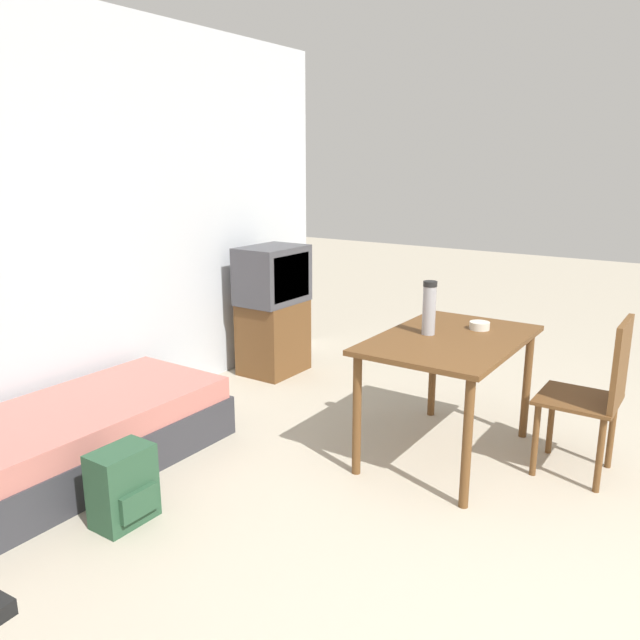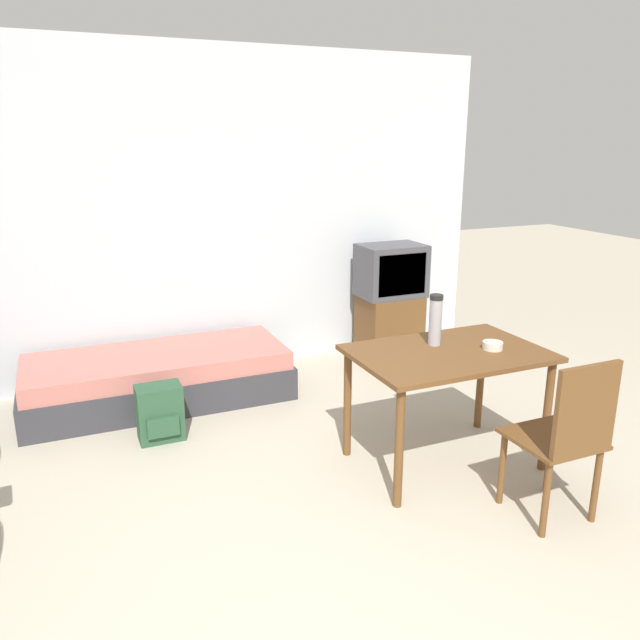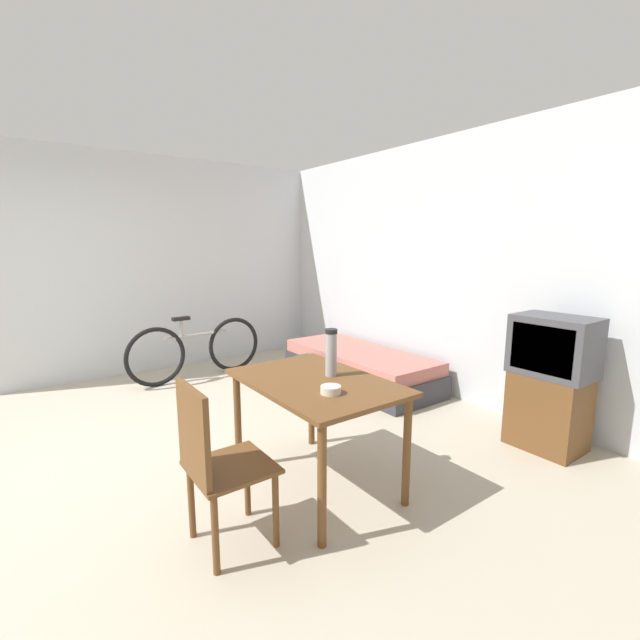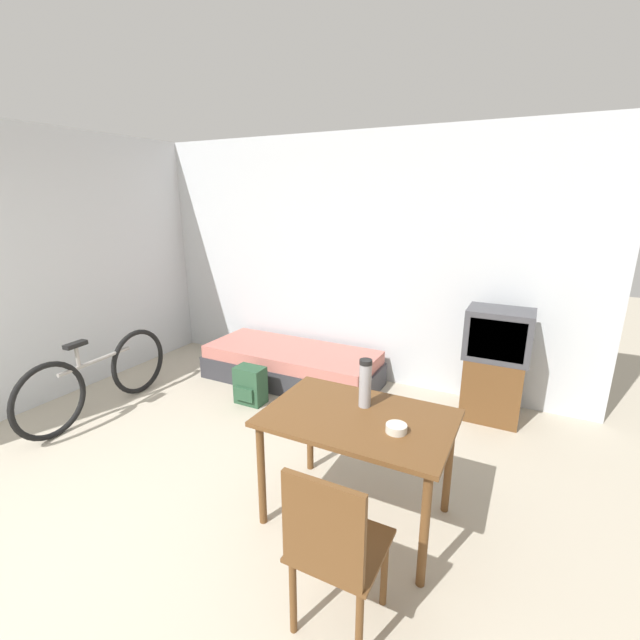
{
  "view_description": "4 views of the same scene",
  "coord_description": "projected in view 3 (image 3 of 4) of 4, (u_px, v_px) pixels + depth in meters",
  "views": [
    {
      "loc": [
        -2.15,
        0.08,
        1.73
      ],
      "look_at": [
        0.56,
        1.91,
        0.9
      ],
      "focal_mm": 35.0,
      "sensor_mm": 36.0,
      "label": 1
    },
    {
      "loc": [
        -0.94,
        -1.55,
        1.97
      ],
      "look_at": [
        0.55,
        1.91,
        0.87
      ],
      "focal_mm": 35.0,
      "sensor_mm": 36.0,
      "label": 2
    },
    {
      "loc": [
        3.36,
        -0.14,
        1.61
      ],
      "look_at": [
        0.62,
        1.85,
        1.01
      ],
      "focal_mm": 24.0,
      "sensor_mm": 36.0,
      "label": 3
    },
    {
      "loc": [
        2.04,
        -0.81,
        2.04
      ],
      "look_at": [
        0.55,
        2.1,
        1.09
      ],
      "focal_mm": 24.0,
      "sensor_mm": 36.0,
      "label": 4
    }
  ],
  "objects": [
    {
      "name": "tv",
      "position": [
        551.0,
        382.0,
        3.36
      ],
      "size": [
        0.57,
        0.42,
        1.07
      ],
      "color": "brown",
      "rests_on": "ground_plane"
    },
    {
      "name": "wooden_chair",
      "position": [
        214.0,
        459.0,
        2.21
      ],
      "size": [
        0.42,
        0.42,
        0.92
      ],
      "color": "brown",
      "rests_on": "ground_plane"
    },
    {
      "name": "wall_back",
      "position": [
        413.0,
        267.0,
        4.88
      ],
      "size": [
        5.56,
        0.06,
        2.7
      ],
      "color": "silver",
      "rests_on": "ground_plane"
    },
    {
      "name": "ground_plane",
      "position": [
        60.0,
        474.0,
        3.04
      ],
      "size": [
        20.0,
        20.0,
        0.0
      ],
      "primitive_type": "plane",
      "color": "#B2A893"
    },
    {
      "name": "thermos_flask",
      "position": [
        331.0,
        351.0,
        2.84
      ],
      "size": [
        0.08,
        0.08,
        0.32
      ],
      "color": "#99999E",
      "rests_on": "dining_table"
    },
    {
      "name": "daybed",
      "position": [
        359.0,
        366.0,
        5.03
      ],
      "size": [
        2.0,
        0.82,
        0.39
      ],
      "color": "#333338",
      "rests_on": "ground_plane"
    },
    {
      "name": "backpack",
      "position": [
        308.0,
        374.0,
        4.73
      ],
      "size": [
        0.3,
        0.22,
        0.39
      ],
      "color": "#284C33",
      "rests_on": "ground_plane"
    },
    {
      "name": "mate_bowl",
      "position": [
        331.0,
        390.0,
        2.52
      ],
      "size": [
        0.12,
        0.12,
        0.05
      ],
      "color": "beige",
      "rests_on": "dining_table"
    },
    {
      "name": "bicycle",
      "position": [
        197.0,
        349.0,
        5.17
      ],
      "size": [
        0.16,
        1.69,
        0.78
      ],
      "color": "black",
      "rests_on": "ground_plane"
    },
    {
      "name": "wall_left",
      "position": [
        188.0,
        264.0,
        5.68
      ],
      "size": [
        0.06,
        4.57,
        2.7
      ],
      "color": "silver",
      "rests_on": "ground_plane"
    },
    {
      "name": "dining_table",
      "position": [
        316.0,
        393.0,
        2.8
      ],
      "size": [
        1.15,
        0.77,
        0.74
      ],
      "color": "brown",
      "rests_on": "ground_plane"
    }
  ]
}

